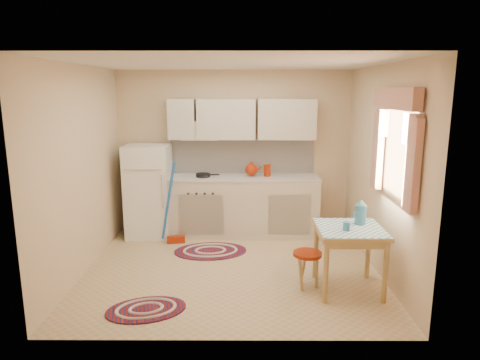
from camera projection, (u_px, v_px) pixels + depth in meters
name	position (u px, v px, depth m)	size (l,w,h in m)	color
room_shell	(244.00, 140.00, 5.30)	(3.64, 3.60, 2.52)	tan
fridge	(149.00, 191.00, 6.48)	(0.65, 0.60, 1.40)	white
broom	(175.00, 203.00, 6.16)	(0.28, 0.12, 1.20)	blue
base_cabinets	(244.00, 207.00, 6.58)	(2.25, 0.60, 0.88)	beige
countertop	(244.00, 177.00, 6.49)	(2.27, 0.62, 0.04)	beige
frying_pan	(203.00, 175.00, 6.43)	(0.22, 0.22, 0.05)	black
red_kettle	(251.00, 169.00, 6.46)	(0.21, 0.19, 0.21)	#912005
red_canister	(267.00, 171.00, 6.46)	(0.10, 0.10, 0.16)	#912005
table	(348.00, 259.00, 4.75)	(0.72, 0.72, 0.72)	tan
stool	(307.00, 270.00, 4.82)	(0.32, 0.32, 0.42)	#912005
coffee_pot	(361.00, 212.00, 4.76)	(0.15, 0.13, 0.30)	teal
mug	(346.00, 227.00, 4.57)	(0.07, 0.07, 0.10)	teal
rug_center	(210.00, 251.00, 5.94)	(1.00, 0.67, 0.02)	maroon
rug_left	(146.00, 310.00, 4.36)	(0.81, 0.54, 0.02)	maroon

